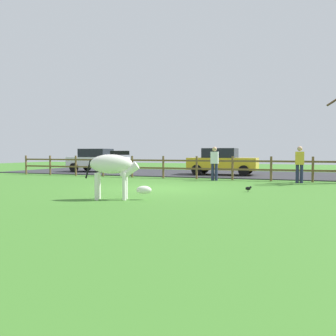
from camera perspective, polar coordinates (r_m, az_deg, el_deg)
ground_plane at (r=13.23m, az=-1.27°, el=-3.35°), size 60.00×60.00×0.00m
parking_asphalt at (r=22.11m, az=7.68°, el=-0.93°), size 28.00×7.40×0.05m
paddock_fence at (r=18.18m, az=1.92°, el=0.37°), size 20.31×0.11×1.18m
zebra at (r=10.16m, az=-8.81°, el=0.06°), size 1.88×0.88×1.41m
crow_on_grass at (r=12.34m, az=13.01°, el=-3.26°), size 0.21×0.10×0.20m
parked_car_yellow at (r=20.79m, az=8.83°, el=1.10°), size 4.00×1.89×1.56m
parked_car_white at (r=24.26m, az=-11.46°, el=1.28°), size 4.06×2.00×1.56m
visitor_left_of_tree at (r=16.52m, az=20.72°, el=0.81°), size 0.38×0.25×1.64m
visitor_right_of_tree at (r=17.01m, az=7.61°, el=1.00°), size 0.37×0.24×1.64m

